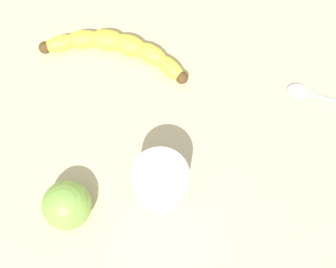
% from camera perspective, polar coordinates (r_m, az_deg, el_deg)
% --- Properties ---
extents(wooden_tabletop, '(1.20, 1.20, 0.03)m').
position_cam_1_polar(wooden_tabletop, '(0.72, 0.42, 3.12)').
color(wooden_tabletop, '#CAB383').
rests_on(wooden_tabletop, ground).
extents(banana, '(0.17, 0.18, 0.03)m').
position_cam_1_polar(banana, '(0.73, -6.34, 10.61)').
color(banana, yellow).
rests_on(banana, wooden_tabletop).
extents(smoothie_glass, '(0.08, 0.08, 0.09)m').
position_cam_1_polar(smoothie_glass, '(0.63, -0.92, -5.93)').
color(smoothie_glass, silver).
rests_on(smoothie_glass, wooden_tabletop).
extents(green_apple_fruit, '(0.07, 0.07, 0.07)m').
position_cam_1_polar(green_apple_fruit, '(0.65, -12.45, -8.63)').
color(green_apple_fruit, '#84B747').
rests_on(green_apple_fruit, wooden_tabletop).
extents(teaspoon, '(0.08, 0.10, 0.01)m').
position_cam_1_polar(teaspoon, '(0.73, 16.47, 4.99)').
color(teaspoon, silver).
rests_on(teaspoon, wooden_tabletop).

